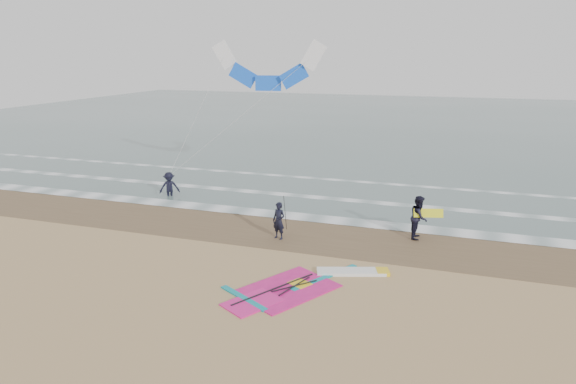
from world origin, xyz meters
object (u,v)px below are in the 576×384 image
(person_wading, at_px, (169,182))
(surf_kite, at_px, (268,69))
(person_walking, at_px, (419,217))
(windsurf_rig, at_px, (306,284))
(person_standing, at_px, (279,221))

(person_wading, bearing_deg, surf_kite, -2.44)
(person_walking, height_order, person_wading, person_walking)
(windsurf_rig, relative_size, person_wading, 3.13)
(windsurf_rig, height_order, person_walking, person_walking)
(person_walking, bearing_deg, person_standing, 110.97)
(windsurf_rig, relative_size, person_walking, 2.85)
(windsurf_rig, height_order, surf_kite, surf_kite)
(person_walking, relative_size, surf_kite, 0.23)
(person_wading, relative_size, surf_kite, 0.21)
(person_standing, xyz_separation_m, person_wading, (-8.43, 4.68, 0.05))
(person_wading, distance_m, surf_kite, 8.65)
(windsurf_rig, xyz_separation_m, person_wading, (-10.97, 8.94, 0.87))
(person_walking, bearing_deg, surf_kite, 61.00)
(person_wading, xyz_separation_m, surf_kite, (5.12, 2.92, 6.33))
(windsurf_rig, xyz_separation_m, person_standing, (-2.55, 4.27, 0.82))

